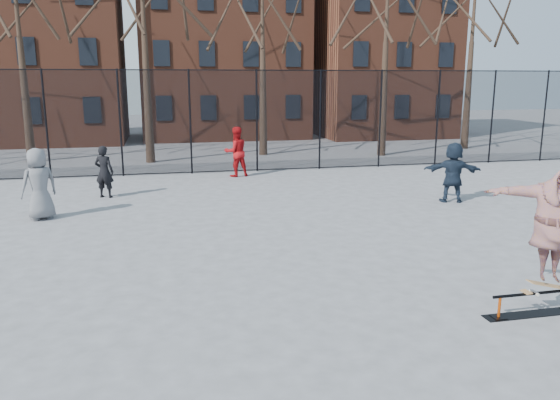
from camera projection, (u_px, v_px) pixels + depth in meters
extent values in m
plane|color=slate|center=(323.00, 297.00, 9.31)|extent=(100.00, 100.00, 0.00)
cube|color=black|center=(534.00, 314.00, 8.64)|extent=(1.71, 0.26, 0.01)
cylinder|color=#D2480C|center=(499.00, 307.00, 8.46)|extent=(0.04, 0.04, 0.35)
cylinder|color=black|center=(536.00, 293.00, 8.56)|extent=(1.51, 0.05, 0.05)
imported|color=#743D98|center=(554.00, 232.00, 8.39)|extent=(2.19, 1.39, 1.74)
imported|color=slate|center=(39.00, 184.00, 14.27)|extent=(1.11, 1.00, 1.90)
imported|color=black|center=(104.00, 172.00, 16.93)|extent=(0.69, 0.57, 1.63)
imported|color=#A60E12|center=(236.00, 152.00, 20.58)|extent=(1.05, 0.90, 1.88)
imported|color=#1A2535|center=(453.00, 172.00, 16.30)|extent=(1.76, 1.06, 1.81)
cylinder|color=black|center=(46.00, 125.00, 19.86)|extent=(0.07, 0.07, 4.00)
cylinder|color=black|center=(120.00, 123.00, 20.41)|extent=(0.07, 0.07, 4.00)
cylinder|color=black|center=(190.00, 122.00, 20.96)|extent=(0.07, 0.07, 4.00)
cylinder|color=black|center=(257.00, 121.00, 21.51)|extent=(0.07, 0.07, 4.00)
cylinder|color=black|center=(320.00, 120.00, 22.06)|extent=(0.07, 0.07, 4.00)
cylinder|color=black|center=(380.00, 119.00, 22.61)|extent=(0.07, 0.07, 4.00)
cylinder|color=black|center=(437.00, 118.00, 23.16)|extent=(0.07, 0.07, 4.00)
cylinder|color=black|center=(492.00, 117.00, 23.71)|extent=(0.07, 0.07, 4.00)
cylinder|color=black|center=(544.00, 116.00, 24.26)|extent=(0.07, 0.07, 4.00)
cube|color=black|center=(227.00, 122.00, 21.26)|extent=(34.00, 0.01, 4.00)
cylinder|color=black|center=(225.00, 70.00, 20.83)|extent=(34.00, 0.04, 0.04)
cone|color=black|center=(20.00, 109.00, 23.96)|extent=(0.40, 0.40, 4.62)
cone|color=black|center=(148.00, 110.00, 23.89)|extent=(0.40, 0.40, 4.62)
cone|color=black|center=(266.00, 107.00, 26.29)|extent=(0.40, 0.40, 4.62)
cone|color=black|center=(383.00, 107.00, 26.22)|extent=(0.40, 0.40, 4.62)
cone|color=black|center=(471.00, 104.00, 28.62)|extent=(0.40, 0.40, 4.62)
cube|color=brown|center=(39.00, 36.00, 30.87)|extent=(9.00, 7.00, 12.00)
cube|color=brown|center=(223.00, 30.00, 32.98)|extent=(10.00, 7.00, 13.00)
cube|color=brown|center=(377.00, 49.00, 35.31)|extent=(8.00, 7.00, 11.00)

